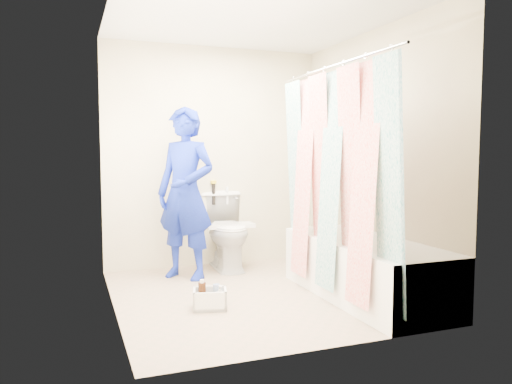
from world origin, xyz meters
name	(u,v)px	position (x,y,z in m)	size (l,w,h in m)	color
floor	(255,294)	(0.00, 0.00, 0.00)	(2.60, 2.60, 0.00)	gray
ceiling	(255,16)	(0.00, 0.00, 2.40)	(2.40, 2.60, 0.02)	silver
wall_back	(214,157)	(0.00, 1.30, 1.20)	(2.40, 0.02, 2.40)	beige
wall_front	(328,161)	(0.00, -1.30, 1.20)	(2.40, 0.02, 2.40)	beige
wall_left	(111,159)	(-1.20, 0.00, 1.20)	(0.02, 2.60, 2.40)	beige
wall_right	(373,158)	(1.20, 0.00, 1.20)	(0.02, 2.60, 2.40)	beige
bathtub	(365,267)	(0.85, -0.43, 0.27)	(0.70, 1.75, 0.50)	white
curtain_rod	(334,66)	(0.52, -0.43, 1.95)	(0.02, 0.02, 1.90)	silver
shower_curtain	(332,181)	(0.52, -0.43, 1.02)	(0.06, 1.75, 1.80)	white
toilet	(227,230)	(0.07, 1.06, 0.41)	(0.46, 0.81, 0.82)	white
tank_lid	(230,225)	(0.06, 0.93, 0.48)	(0.51, 0.22, 0.04)	white
tank_internals	(217,192)	(0.03, 1.28, 0.81)	(0.20, 0.07, 0.27)	black
plumber	(186,193)	(-0.43, 0.80, 0.85)	(0.62, 0.41, 1.70)	#100E95
cleaning_caddy	(211,299)	(-0.47, -0.25, 0.07)	(0.31, 0.27, 0.20)	white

